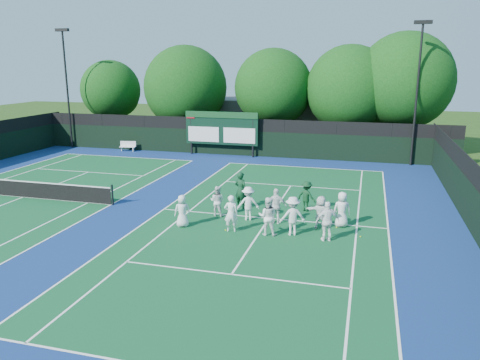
% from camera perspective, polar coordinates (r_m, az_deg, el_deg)
% --- Properties ---
extents(ground, '(120.00, 120.00, 0.00)m').
position_cam_1_polar(ground, '(21.68, 3.01, -5.53)').
color(ground, '#1F3C10').
rests_on(ground, ground).
extents(court_apron, '(34.00, 32.00, 0.01)m').
position_cam_1_polar(court_apron, '(24.47, -10.35, -3.44)').
color(court_apron, navy).
rests_on(court_apron, ground).
extents(near_court, '(11.05, 23.85, 0.01)m').
position_cam_1_polar(near_court, '(22.60, 3.56, -4.68)').
color(near_court, '#104E28').
rests_on(near_court, ground).
extents(left_court, '(11.05, 23.85, 0.01)m').
position_cam_1_polar(left_court, '(28.77, -24.89, -1.89)').
color(left_court, '#104E28').
rests_on(left_court, ground).
extents(back_fence, '(34.00, 0.08, 3.00)m').
position_cam_1_polar(back_fence, '(37.88, -0.63, 5.06)').
color(back_fence, black).
rests_on(back_fence, ground).
extents(divider_fence_right, '(0.08, 32.00, 3.00)m').
position_cam_1_polar(divider_fence_right, '(22.28, 26.92, -2.87)').
color(divider_fence_right, black).
rests_on(divider_fence_right, ground).
extents(scoreboard, '(6.00, 0.21, 3.55)m').
position_cam_1_polar(scoreboard, '(37.66, -2.29, 6.28)').
color(scoreboard, black).
rests_on(scoreboard, ground).
extents(clubhouse, '(18.00, 6.00, 4.00)m').
position_cam_1_polar(clubhouse, '(44.73, 7.20, 7.16)').
color(clubhouse, '#58585D').
rests_on(clubhouse, ground).
extents(light_pole_left, '(1.20, 0.30, 10.12)m').
position_cam_1_polar(light_pole_left, '(43.75, -20.45, 11.91)').
color(light_pole_left, black).
rests_on(light_pole_left, ground).
extents(light_pole_right, '(1.20, 0.30, 10.12)m').
position_cam_1_polar(light_pole_right, '(35.83, 20.91, 11.60)').
color(light_pole_right, black).
rests_on(light_pole_right, ground).
extents(tennis_net, '(11.30, 0.10, 1.10)m').
position_cam_1_polar(tennis_net, '(28.65, -24.99, -0.96)').
color(tennis_net, black).
rests_on(tennis_net, ground).
extents(bench, '(1.39, 0.62, 0.85)m').
position_cam_1_polar(bench, '(40.98, -13.51, 4.08)').
color(bench, white).
rests_on(bench, ground).
extents(tree_a, '(5.48, 5.48, 7.60)m').
position_cam_1_polar(tree_a, '(45.93, -15.27, 10.36)').
color(tree_a, black).
rests_on(tree_a, ground).
extents(tree_b, '(7.33, 7.33, 8.87)m').
position_cam_1_polar(tree_b, '(42.62, -6.42, 10.91)').
color(tree_b, black).
rests_on(tree_b, ground).
extents(tree_c, '(6.56, 6.56, 8.55)m').
position_cam_1_polar(tree_c, '(40.36, 4.33, 10.91)').
color(tree_c, black).
rests_on(tree_c, ground).
extents(tree_d, '(7.03, 7.03, 8.79)m').
position_cam_1_polar(tree_d, '(39.64, 13.41, 10.51)').
color(tree_d, black).
rests_on(tree_d, ground).
extents(tree_e, '(7.58, 7.58, 9.73)m').
position_cam_1_polar(tree_e, '(39.67, 19.64, 11.04)').
color(tree_e, black).
rests_on(tree_e, ground).
extents(tennis_ball_0, '(0.07, 0.07, 0.07)m').
position_cam_1_polar(tennis_ball_0, '(20.96, -1.79, -6.12)').
color(tennis_ball_0, '#BECE18').
rests_on(tennis_ball_0, ground).
extents(tennis_ball_1, '(0.07, 0.07, 0.07)m').
position_cam_1_polar(tennis_ball_1, '(23.21, 10.93, -4.35)').
color(tennis_ball_1, '#BECE18').
rests_on(tennis_ball_1, ground).
extents(tennis_ball_2, '(0.07, 0.07, 0.07)m').
position_cam_1_polar(tennis_ball_2, '(21.72, 11.68, -5.68)').
color(tennis_ball_2, '#BECE18').
rests_on(tennis_ball_2, ground).
extents(tennis_ball_3, '(0.07, 0.07, 0.07)m').
position_cam_1_polar(tennis_ball_3, '(24.90, -3.06, -2.84)').
color(tennis_ball_3, '#BECE18').
rests_on(tennis_ball_3, ground).
extents(tennis_ball_4, '(0.07, 0.07, 0.07)m').
position_cam_1_polar(tennis_ball_4, '(25.37, 9.46, -2.70)').
color(tennis_ball_4, '#BECE18').
rests_on(tennis_ball_4, ground).
extents(tennis_ball_5, '(0.07, 0.07, 0.07)m').
position_cam_1_polar(tennis_ball_5, '(20.83, 14.48, -6.71)').
color(tennis_ball_5, '#BECE18').
rests_on(tennis_ball_5, ground).
extents(player_front_0, '(0.85, 0.71, 1.49)m').
position_cam_1_polar(player_front_0, '(21.40, -7.05, -3.77)').
color(player_front_0, white).
rests_on(player_front_0, ground).
extents(player_front_1, '(0.69, 0.54, 1.68)m').
position_cam_1_polar(player_front_1, '(20.60, -1.10, -4.10)').
color(player_front_1, white).
rests_on(player_front_1, ground).
extents(player_front_2, '(0.86, 0.69, 1.70)m').
position_cam_1_polar(player_front_2, '(20.23, 3.41, -4.44)').
color(player_front_2, white).
rests_on(player_front_2, ground).
extents(player_front_3, '(1.27, 0.99, 1.72)m').
position_cam_1_polar(player_front_3, '(20.31, 6.42, -4.40)').
color(player_front_3, silver).
rests_on(player_front_3, ground).
extents(player_front_4, '(1.09, 0.76, 1.71)m').
position_cam_1_polar(player_front_4, '(19.86, 10.61, -4.99)').
color(player_front_4, white).
rests_on(player_front_4, ground).
extents(player_back_0, '(0.79, 0.64, 1.50)m').
position_cam_1_polar(player_back_0, '(22.77, -2.79, -2.57)').
color(player_back_0, silver).
rests_on(player_back_0, ground).
extents(player_back_1, '(1.20, 0.92, 1.63)m').
position_cam_1_polar(player_back_1, '(22.12, 1.00, -2.89)').
color(player_back_1, white).
rests_on(player_back_1, ground).
extents(player_back_2, '(1.00, 0.44, 1.68)m').
position_cam_1_polar(player_back_2, '(21.70, 4.44, -3.19)').
color(player_back_2, white).
rests_on(player_back_2, ground).
extents(player_back_3, '(1.47, 0.65, 1.53)m').
position_cam_1_polar(player_back_3, '(21.32, 9.83, -3.89)').
color(player_back_3, white).
rests_on(player_back_3, ground).
extents(player_back_4, '(0.92, 0.74, 1.64)m').
position_cam_1_polar(player_back_4, '(21.71, 12.31, -3.53)').
color(player_back_4, white).
rests_on(player_back_4, ground).
extents(coach_left, '(0.81, 0.65, 1.92)m').
position_cam_1_polar(coach_left, '(23.87, 0.10, -1.26)').
color(coach_left, '#0E361D').
rests_on(coach_left, ground).
extents(coach_right, '(1.15, 0.91, 1.55)m').
position_cam_1_polar(coach_right, '(23.69, 8.11, -1.98)').
color(coach_right, '#0E361B').
rests_on(coach_right, ground).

